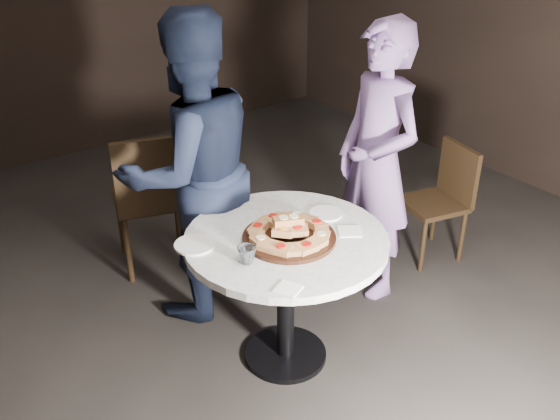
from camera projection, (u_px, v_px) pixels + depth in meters
name	position (u px, v px, depth m)	size (l,w,h in m)	color
floor	(285.00, 355.00, 3.47)	(7.00, 7.00, 0.00)	black
table	(286.00, 261.00, 3.16)	(1.22, 1.22, 0.77)	black
serving_board	(289.00, 238.00, 3.07)	(0.46, 0.46, 0.02)	black
focaccia_pile	(289.00, 231.00, 3.05)	(0.42, 0.41, 0.11)	#A36E3F
plate_left	(195.00, 245.00, 3.02)	(0.20, 0.20, 0.01)	white
plate_right	(326.00, 213.00, 3.30)	(0.18, 0.18, 0.01)	white
water_glass	(247.00, 255.00, 2.87)	(0.09, 0.09, 0.08)	silver
napkin_near	(288.00, 289.00, 2.70)	(0.10, 0.10, 0.01)	white
napkin_far	(350.00, 231.00, 3.14)	(0.11, 0.11, 0.01)	white
chair_far	(152.00, 193.00, 3.96)	(0.58, 0.60, 0.98)	black
chair_right	(443.00, 194.00, 4.20)	(0.46, 0.45, 0.79)	black
diner_navy	(192.00, 171.00, 3.47)	(0.87, 0.68, 1.79)	black
diner_teal	(377.00, 163.00, 3.69)	(0.62, 0.41, 1.70)	slate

